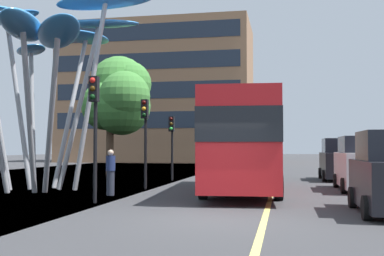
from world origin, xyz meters
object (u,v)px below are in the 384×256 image
object	(u,v)px
car_parked_mid	(363,165)
pedestrian	(111,172)
traffic_light_kerb_far	(145,124)
traffic_light_opposite	(198,136)
traffic_light_island_mid	(172,134)
car_parked_far	(340,161)
street_lamp	(3,23)
traffic_light_kerb_near	(94,112)
leaf_sculpture	(45,36)
red_bus	(242,139)

from	to	relation	value
car_parked_mid	pedestrian	world-z (taller)	car_parked_mid
pedestrian	traffic_light_kerb_far	bearing A→B (deg)	79.40
pedestrian	traffic_light_opposite	bearing A→B (deg)	86.75
traffic_light_island_mid	car_parked_far	world-z (taller)	traffic_light_island_mid
traffic_light_island_mid	street_lamp	bearing A→B (deg)	-92.22
traffic_light_kerb_near	car_parked_far	world-z (taller)	traffic_light_kerb_near
traffic_light_kerb_far	traffic_light_opposite	xyz separation A→B (m)	(0.29, 11.16, -0.25)
leaf_sculpture	car_parked_mid	world-z (taller)	leaf_sculpture
red_bus	traffic_light_island_mid	bearing A→B (deg)	126.68
traffic_light_kerb_near	traffic_light_opposite	world-z (taller)	traffic_light_kerb_near
traffic_light_island_mid	car_parked_mid	xyz separation A→B (m)	(9.00, -4.24, -1.42)
street_lamp	traffic_light_kerb_near	bearing A→B (deg)	82.70
traffic_light_kerb_far	traffic_light_island_mid	xyz separation A→B (m)	(-0.10, 5.28, -0.26)
traffic_light_island_mid	traffic_light_opposite	xyz separation A→B (m)	(0.38, 5.88, 0.01)
leaf_sculpture	traffic_light_opposite	size ratio (longest dim) A/B	2.99
red_bus	leaf_sculpture	distance (m)	9.10
traffic_light_kerb_near	traffic_light_kerb_far	size ratio (longest dim) A/B	1.06
traffic_light_island_mid	pedestrian	xyz separation A→B (m)	(-0.40, -7.96, -1.63)
traffic_light_kerb_far	traffic_light_opposite	bearing A→B (deg)	88.54
car_parked_mid	street_lamp	world-z (taller)	street_lamp
traffic_light_island_mid	pedestrian	bearing A→B (deg)	-92.90
red_bus	car_parked_far	size ratio (longest dim) A/B	2.40
traffic_light_kerb_near	car_parked_far	bearing A→B (deg)	54.76
red_bus	car_parked_mid	world-z (taller)	red_bus
traffic_light_opposite	red_bus	bearing A→B (deg)	-71.65
traffic_light_kerb_near	red_bus	bearing A→B (deg)	48.42
street_lamp	pedestrian	xyz separation A→B (m)	(0.16, 6.66, -3.81)
car_parked_mid	car_parked_far	distance (m)	6.25
leaf_sculpture	street_lamp	size ratio (longest dim) A/B	1.41
leaf_sculpture	car_parked_far	xyz separation A→B (m)	(12.55, 8.67, -5.28)
pedestrian	leaf_sculpture	bearing A→B (deg)	159.02
traffic_light_kerb_near	street_lamp	distance (m)	4.59
street_lamp	leaf_sculpture	bearing A→B (deg)	112.07
leaf_sculpture	car_parked_far	world-z (taller)	leaf_sculpture
traffic_light_kerb_near	car_parked_mid	xyz separation A→B (m)	(9.03, 6.19, -1.83)
leaf_sculpture	car_parked_mid	xyz separation A→B (m)	(12.79, 2.43, -5.28)
car_parked_mid	car_parked_far	bearing A→B (deg)	92.22
car_parked_far	street_lamp	size ratio (longest dim) A/B	0.61
traffic_light_kerb_far	car_parked_mid	distance (m)	9.12
leaf_sculpture	traffic_light_opposite	xyz separation A→B (m)	(4.18, 12.55, -3.84)
red_bus	traffic_light_island_mid	distance (m)	7.05
traffic_light_island_mid	red_bus	bearing A→B (deg)	-53.32
traffic_light_island_mid	car_parked_mid	size ratio (longest dim) A/B	0.75
traffic_light_kerb_near	pedestrian	size ratio (longest dim) A/B	2.39
red_bus	car_parked_mid	bearing A→B (deg)	16.41
car_parked_far	pedestrian	world-z (taller)	car_parked_far
traffic_light_kerb_near	car_parked_mid	bearing A→B (deg)	34.42
red_bus	traffic_light_island_mid	world-z (taller)	red_bus
red_bus	street_lamp	distance (m)	10.48
traffic_light_opposite	street_lamp	size ratio (longest dim) A/B	0.47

